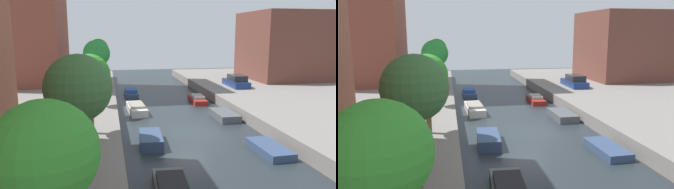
% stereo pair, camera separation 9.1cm
% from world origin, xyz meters
% --- Properties ---
extents(ground_plane, '(84.00, 84.00, 0.00)m').
position_xyz_m(ground_plane, '(0.00, 0.00, 0.00)').
color(ground_plane, '#232B30').
extents(low_block_right, '(10.00, 10.61, 8.90)m').
position_xyz_m(low_block_right, '(18.00, 18.89, 5.45)').
color(low_block_right, brown).
rests_on(low_block_right, quay_right).
extents(street_tree_0, '(1.94, 1.94, 4.98)m').
position_xyz_m(street_tree_0, '(-6.78, -16.23, 4.92)').
color(street_tree_0, brown).
rests_on(street_tree_0, quay_left).
extents(street_tree_1, '(2.58, 2.58, 5.35)m').
position_xyz_m(street_tree_1, '(-6.78, -9.42, 5.02)').
color(street_tree_1, brown).
rests_on(street_tree_1, quay_left).
extents(street_tree_2, '(2.55, 2.55, 4.90)m').
position_xyz_m(street_tree_2, '(-6.78, -2.12, 4.58)').
color(street_tree_2, brown).
rests_on(street_tree_2, quay_left).
extents(street_tree_3, '(1.99, 1.99, 4.16)m').
position_xyz_m(street_tree_3, '(-6.78, 5.66, 4.10)').
color(street_tree_3, brown).
rests_on(street_tree_3, quay_left).
extents(street_tree_4, '(2.77, 2.77, 5.43)m').
position_xyz_m(street_tree_4, '(-6.78, 12.71, 5.02)').
color(street_tree_4, brown).
rests_on(street_tree_4, quay_left).
extents(street_tree_5, '(2.42, 2.42, 5.40)m').
position_xyz_m(street_tree_5, '(-6.78, 20.87, 5.13)').
color(street_tree_5, brown).
rests_on(street_tree_5, quay_left).
extents(parked_car, '(1.91, 4.82, 1.37)m').
position_xyz_m(parked_car, '(8.94, 13.29, 1.57)').
color(parked_car, navy).
rests_on(parked_car, quay_right).
extents(moored_boat_left_2, '(1.60, 3.28, 0.69)m').
position_xyz_m(moored_boat_left_2, '(-3.09, -2.02, 0.34)').
color(moored_boat_left_2, '#33476B').
rests_on(moored_boat_left_2, ground_plane).
extents(moored_boat_left_3, '(1.69, 4.45, 0.85)m').
position_xyz_m(moored_boat_left_3, '(-3.23, 6.77, 0.38)').
color(moored_boat_left_3, beige).
rests_on(moored_boat_left_3, ground_plane).
extents(moored_boat_left_4, '(1.55, 3.61, 0.80)m').
position_xyz_m(moored_boat_left_4, '(-3.15, 14.95, 0.33)').
color(moored_boat_left_4, '#33476B').
rests_on(moored_boat_left_4, ground_plane).
extents(moored_boat_right_2, '(1.63, 3.52, 0.47)m').
position_xyz_m(moored_boat_right_2, '(3.77, -4.77, 0.23)').
color(moored_boat_right_2, '#33476B').
rests_on(moored_boat_right_2, ground_plane).
extents(moored_boat_right_3, '(1.68, 3.51, 0.59)m').
position_xyz_m(moored_boat_right_3, '(3.86, 3.26, 0.30)').
color(moored_boat_right_3, '#4C5156').
rests_on(moored_boat_right_3, ground_plane).
extents(moored_boat_right_4, '(1.54, 3.96, 0.76)m').
position_xyz_m(moored_boat_right_4, '(3.40, 10.03, 0.32)').
color(moored_boat_right_4, maroon).
rests_on(moored_boat_right_4, ground_plane).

